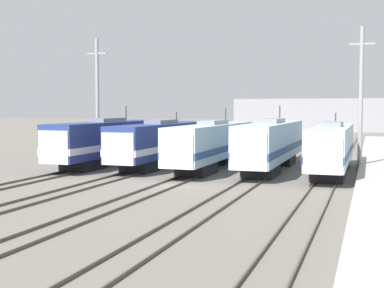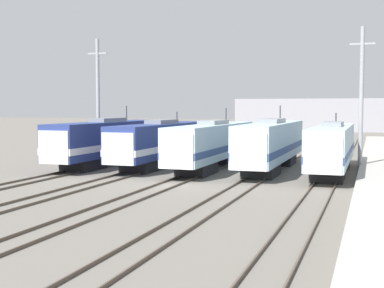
% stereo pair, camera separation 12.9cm
% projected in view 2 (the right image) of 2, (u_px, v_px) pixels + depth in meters
% --- Properties ---
extents(ground_plane, '(400.00, 400.00, 0.00)m').
position_uv_depth(ground_plane, '(175.00, 183.00, 37.56)').
color(ground_plane, '#666059').
extents(rail_pair_far_left, '(1.50, 120.00, 0.15)m').
position_uv_depth(rail_pair_far_left, '(52.00, 176.00, 40.78)').
color(rail_pair_far_left, '#4C4238').
rests_on(rail_pair_far_left, ground_plane).
extents(rail_pair_center_left, '(1.51, 120.00, 0.15)m').
position_uv_depth(rail_pair_center_left, '(111.00, 179.00, 39.17)').
color(rail_pair_center_left, '#4C4238').
rests_on(rail_pair_center_left, ground_plane).
extents(rail_pair_center, '(1.51, 120.00, 0.15)m').
position_uv_depth(rail_pair_center, '(175.00, 182.00, 37.55)').
color(rail_pair_center, '#4C4238').
rests_on(rail_pair_center, ground_plane).
extents(rail_pair_center_right, '(1.51, 120.00, 0.15)m').
position_uv_depth(rail_pair_center_right, '(245.00, 185.00, 35.94)').
color(rail_pair_center_right, '#4C4238').
rests_on(rail_pair_center_right, ground_plane).
extents(rail_pair_far_right, '(1.50, 120.00, 0.15)m').
position_uv_depth(rail_pair_far_right, '(322.00, 189.00, 34.33)').
color(rail_pair_far_right, '#4C4238').
rests_on(rail_pair_far_right, ground_plane).
extents(locomotive_far_left, '(2.87, 17.93, 5.46)m').
position_uv_depth(locomotive_far_left, '(106.00, 141.00, 48.89)').
color(locomotive_far_left, black).
rests_on(locomotive_far_left, ground_plane).
extents(locomotive_center_left, '(2.91, 17.84, 4.89)m').
position_uv_depth(locomotive_center_left, '(160.00, 142.00, 47.90)').
color(locomotive_center_left, black).
rests_on(locomotive_center_left, ground_plane).
extents(locomotive_center, '(2.80, 18.72, 5.24)m').
position_uv_depth(locomotive_center, '(212.00, 144.00, 45.81)').
color(locomotive_center, '#232326').
rests_on(locomotive_center, ground_plane).
extents(locomotive_center_right, '(2.86, 18.23, 5.47)m').
position_uv_depth(locomotive_center_right, '(271.00, 144.00, 44.66)').
color(locomotive_center_right, '#232326').
rests_on(locomotive_center_right, ground_plane).
extents(locomotive_far_right, '(2.74, 16.97, 4.82)m').
position_uv_depth(locomotive_far_right, '(332.00, 147.00, 42.05)').
color(locomotive_far_right, '#232326').
rests_on(locomotive_far_right, ground_plane).
extents(catenary_tower_left, '(2.07, 0.36, 12.09)m').
position_uv_depth(catenary_tower_left, '(98.00, 98.00, 53.29)').
color(catenary_tower_left, gray).
rests_on(catenary_tower_left, ground_plane).
extents(catenary_tower_right, '(2.07, 0.36, 12.09)m').
position_uv_depth(catenary_tower_right, '(361.00, 97.00, 45.24)').
color(catenary_tower_right, gray).
rests_on(catenary_tower_right, ground_plane).
extents(depot_building, '(39.94, 13.74, 7.24)m').
position_uv_depth(depot_building, '(326.00, 115.00, 123.07)').
color(depot_building, gray).
rests_on(depot_building, ground_plane).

